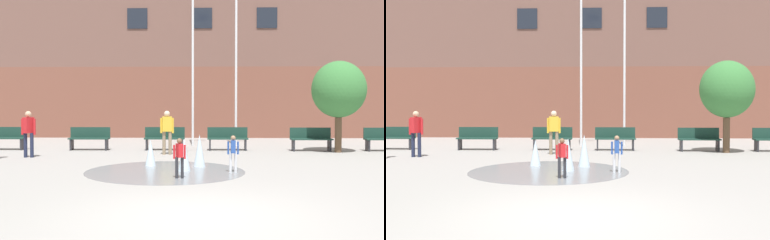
# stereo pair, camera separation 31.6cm
# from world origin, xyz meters

# --- Properties ---
(ground_plane) EXTENTS (100.00, 100.00, 0.00)m
(ground_plane) POSITION_xyz_m (0.00, 0.00, 0.00)
(ground_plane) COLOR gray
(library_building) EXTENTS (36.00, 6.05, 8.62)m
(library_building) POSITION_xyz_m (0.00, 20.18, 4.31)
(library_building) COLOR brown
(library_building) RESTS_ON ground
(splash_fountain) EXTENTS (4.33, 4.33, 0.94)m
(splash_fountain) POSITION_xyz_m (-0.68, 5.34, 0.29)
(splash_fountain) COLOR gray
(splash_fountain) RESTS_ON ground
(park_bench_far_left) EXTENTS (1.60, 0.44, 0.91)m
(park_bench_far_left) POSITION_xyz_m (-7.85, 10.56, 0.48)
(park_bench_far_left) COLOR #28282D
(park_bench_far_left) RESTS_ON ground
(park_bench_left_of_flagpoles) EXTENTS (1.60, 0.44, 0.91)m
(park_bench_left_of_flagpoles) POSITION_xyz_m (-4.45, 10.50, 0.48)
(park_bench_left_of_flagpoles) COLOR #28282D
(park_bench_left_of_flagpoles) RESTS_ON ground
(park_bench_under_left_flagpole) EXTENTS (1.60, 0.44, 0.91)m
(park_bench_under_left_flagpole) POSITION_xyz_m (-1.45, 10.59, 0.48)
(park_bench_under_left_flagpole) COLOR #28282D
(park_bench_under_left_flagpole) RESTS_ON ground
(park_bench_center) EXTENTS (1.60, 0.44, 0.91)m
(park_bench_center) POSITION_xyz_m (1.06, 10.58, 0.48)
(park_bench_center) COLOR #28282D
(park_bench_center) RESTS_ON ground
(park_bench_under_right_flagpole) EXTENTS (1.60, 0.44, 0.91)m
(park_bench_under_right_flagpole) POSITION_xyz_m (4.30, 10.40, 0.48)
(park_bench_under_right_flagpole) COLOR #28282D
(park_bench_under_right_flagpole) RESTS_ON ground
(teen_by_trashcan) EXTENTS (0.50, 0.26, 1.59)m
(teen_by_trashcan) POSITION_xyz_m (-1.22, 8.95, 0.93)
(teen_by_trashcan) COLOR #89755B
(teen_by_trashcan) RESTS_ON ground
(child_running) EXTENTS (0.31, 0.21, 0.99)m
(child_running) POSITION_xyz_m (0.90, 4.74, 0.58)
(child_running) COLOR silver
(child_running) RESTS_ON ground
(child_with_pink_shirt) EXTENTS (0.31, 0.24, 0.99)m
(child_with_pink_shirt) POSITION_xyz_m (-0.48, 3.70, 0.58)
(child_with_pink_shirt) COLOR #28282D
(child_with_pink_shirt) RESTS_ON ground
(adult_in_red) EXTENTS (0.50, 0.39, 1.59)m
(adult_in_red) POSITION_xyz_m (-5.89, 7.95, 0.93)
(adult_in_red) COLOR #1E233D
(adult_in_red) RESTS_ON ground
(flagpole_left) EXTENTS (0.80, 0.10, 8.04)m
(flagpole_left) POSITION_xyz_m (-0.34, 12.41, 4.26)
(flagpole_left) COLOR silver
(flagpole_left) RESTS_ON ground
(flagpole_right) EXTENTS (0.80, 0.10, 7.34)m
(flagpole_right) POSITION_xyz_m (1.55, 12.41, 3.91)
(flagpole_right) COLOR silver
(flagpole_right) RESTS_ON ground
(street_tree_near_building) EXTENTS (2.01, 2.01, 3.46)m
(street_tree_near_building) POSITION_xyz_m (5.21, 9.89, 2.37)
(street_tree_near_building) COLOR brown
(street_tree_near_building) RESTS_ON ground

